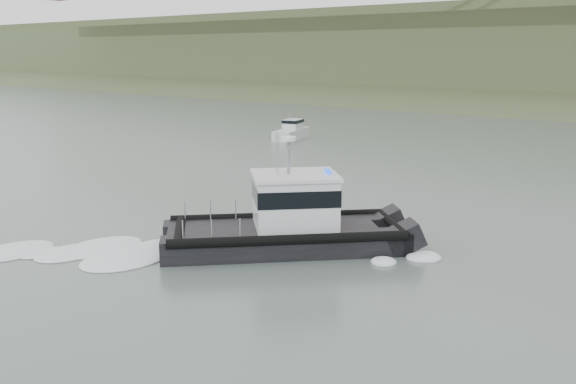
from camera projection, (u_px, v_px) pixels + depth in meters
The scene contains 3 objects.
ground at pixel (128, 298), 22.68m from camera, with size 400.00×400.00×0.00m, color #576760.
patrol_boat at pixel (287, 220), 28.21m from camera, with size 10.07×10.41×5.16m.
motorboat at pixel (292, 131), 64.13m from camera, with size 3.40×5.86×3.06m.
Camera 1 is at (17.95, -12.88, 8.51)m, focal length 40.00 mm.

